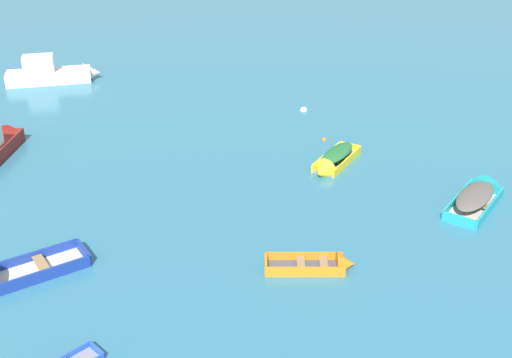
{
  "coord_description": "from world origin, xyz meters",
  "views": [
    {
      "loc": [
        1.57,
        -6.14,
        14.74
      ],
      "look_at": [
        0.0,
        22.4,
        0.15
      ],
      "focal_mm": 44.63,
      "sensor_mm": 36.0,
      "label": 1
    }
  ],
  "objects_px": {
    "rowboat_orange_far_left": "(326,265)",
    "rowboat_yellow_near_left": "(332,161)",
    "rowboat_turquoise_far_right": "(479,194)",
    "motor_launch_white_far_back": "(55,73)",
    "rowboat_deep_blue_center": "(7,277)",
    "mooring_buoy_central": "(324,140)",
    "mooring_buoy_far_field": "(304,110)"
  },
  "relations": [
    {
      "from": "rowboat_deep_blue_center",
      "to": "mooring_buoy_far_field",
      "type": "height_order",
      "value": "rowboat_deep_blue_center"
    },
    {
      "from": "rowboat_deep_blue_center",
      "to": "mooring_buoy_central",
      "type": "distance_m",
      "value": 19.35
    },
    {
      "from": "rowboat_yellow_near_left",
      "to": "motor_launch_white_far_back",
      "type": "bearing_deg",
      "value": 145.77
    },
    {
      "from": "mooring_buoy_far_field",
      "to": "rowboat_orange_far_left",
      "type": "bearing_deg",
      "value": -87.83
    },
    {
      "from": "rowboat_deep_blue_center",
      "to": "mooring_buoy_far_field",
      "type": "bearing_deg",
      "value": 58.76
    },
    {
      "from": "rowboat_orange_far_left",
      "to": "mooring_buoy_far_field",
      "type": "height_order",
      "value": "rowboat_orange_far_left"
    },
    {
      "from": "mooring_buoy_central",
      "to": "rowboat_turquoise_far_right",
      "type": "bearing_deg",
      "value": -44.34
    },
    {
      "from": "mooring_buoy_central",
      "to": "rowboat_deep_blue_center",
      "type": "bearing_deg",
      "value": -131.43
    },
    {
      "from": "rowboat_turquoise_far_right",
      "to": "rowboat_deep_blue_center",
      "type": "xyz_separation_m",
      "value": [
        -19.87,
        -7.6,
        -0.13
      ]
    },
    {
      "from": "mooring_buoy_far_field",
      "to": "motor_launch_white_far_back",
      "type": "bearing_deg",
      "value": 164.97
    },
    {
      "from": "mooring_buoy_central",
      "to": "mooring_buoy_far_field",
      "type": "height_order",
      "value": "mooring_buoy_far_field"
    },
    {
      "from": "rowboat_turquoise_far_right",
      "to": "rowboat_yellow_near_left",
      "type": "distance_m",
      "value": 7.56
    },
    {
      "from": "rowboat_orange_far_left",
      "to": "rowboat_yellow_near_left",
      "type": "relative_size",
      "value": 0.86
    },
    {
      "from": "rowboat_turquoise_far_right",
      "to": "mooring_buoy_central",
      "type": "bearing_deg",
      "value": 135.66
    },
    {
      "from": "rowboat_orange_far_left",
      "to": "rowboat_deep_blue_center",
      "type": "bearing_deg",
      "value": -172.91
    },
    {
      "from": "motor_launch_white_far_back",
      "to": "rowboat_deep_blue_center",
      "type": "xyz_separation_m",
      "value": [
        6.32,
        -24.06,
        -0.44
      ]
    },
    {
      "from": "rowboat_turquoise_far_right",
      "to": "motor_launch_white_far_back",
      "type": "bearing_deg",
      "value": 147.86
    },
    {
      "from": "motor_launch_white_far_back",
      "to": "rowboat_yellow_near_left",
      "type": "bearing_deg",
      "value": -34.23
    },
    {
      "from": "motor_launch_white_far_back",
      "to": "rowboat_turquoise_far_right",
      "type": "relative_size",
      "value": 1.45
    },
    {
      "from": "motor_launch_white_far_back",
      "to": "mooring_buoy_far_field",
      "type": "xyz_separation_m",
      "value": [
        17.98,
        -4.83,
        -0.66
      ]
    },
    {
      "from": "motor_launch_white_far_back",
      "to": "rowboat_turquoise_far_right",
      "type": "bearing_deg",
      "value": -32.14
    },
    {
      "from": "rowboat_orange_far_left",
      "to": "motor_launch_white_far_back",
      "type": "xyz_separation_m",
      "value": [
        -18.65,
        22.52,
        0.47
      ]
    },
    {
      "from": "mooring_buoy_far_field",
      "to": "rowboat_yellow_near_left",
      "type": "bearing_deg",
      "value": -80.52
    },
    {
      "from": "mooring_buoy_central",
      "to": "rowboat_yellow_near_left",
      "type": "bearing_deg",
      "value": -86.01
    },
    {
      "from": "rowboat_orange_far_left",
      "to": "rowboat_turquoise_far_right",
      "type": "bearing_deg",
      "value": 38.82
    },
    {
      "from": "rowboat_orange_far_left",
      "to": "rowboat_yellow_near_left",
      "type": "height_order",
      "value": "rowboat_yellow_near_left"
    },
    {
      "from": "rowboat_orange_far_left",
      "to": "rowboat_yellow_near_left",
      "type": "xyz_separation_m",
      "value": [
        0.73,
        9.34,
        0.16
      ]
    },
    {
      "from": "mooring_buoy_central",
      "to": "mooring_buoy_far_field",
      "type": "bearing_deg",
      "value": 103.6
    },
    {
      "from": "rowboat_orange_far_left",
      "to": "rowboat_yellow_near_left",
      "type": "bearing_deg",
      "value": 85.56
    },
    {
      "from": "rowboat_orange_far_left",
      "to": "mooring_buoy_central",
      "type": "bearing_deg",
      "value": 87.92
    },
    {
      "from": "rowboat_orange_far_left",
      "to": "rowboat_yellow_near_left",
      "type": "distance_m",
      "value": 9.37
    },
    {
      "from": "motor_launch_white_far_back",
      "to": "mooring_buoy_far_field",
      "type": "height_order",
      "value": "motor_launch_white_far_back"
    }
  ]
}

